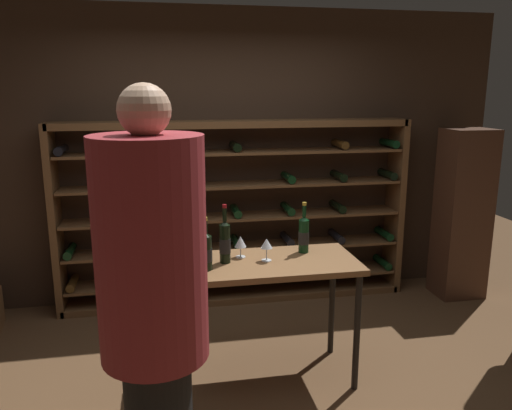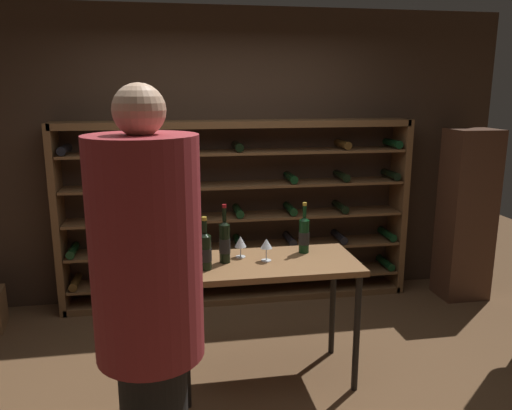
{
  "view_description": "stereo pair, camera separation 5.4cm",
  "coord_description": "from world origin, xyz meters",
  "px_view_note": "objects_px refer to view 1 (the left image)",
  "views": [
    {
      "loc": [
        -0.56,
        -2.97,
        1.98
      ],
      "look_at": [
        0.06,
        0.25,
        1.23
      ],
      "focal_mm": 35.23,
      "sensor_mm": 36.0,
      "label": 1
    },
    {
      "loc": [
        -0.5,
        -2.98,
        1.98
      ],
      "look_at": [
        0.06,
        0.25,
        1.23
      ],
      "focal_mm": 35.23,
      "sensor_mm": 36.0,
      "label": 2
    }
  ],
  "objects_px": {
    "display_cabinet": "(463,214)",
    "wine_bottle_red_label": "(304,234)",
    "wine_rack": "(237,215)",
    "wine_bottle_green_slim": "(225,242)",
    "person_guest_plum_blouse": "(154,302)",
    "wine_bottle_amber_reserve": "(205,251)",
    "wine_glass_stemmed_left": "(267,244)",
    "wine_glass_stemmed_center": "(240,242)",
    "tasting_table": "(267,275)"
  },
  "relations": [
    {
      "from": "wine_rack",
      "to": "wine_glass_stemmed_left",
      "type": "relative_size",
      "value": 21.18
    },
    {
      "from": "wine_bottle_red_label",
      "to": "wine_glass_stemmed_left",
      "type": "xyz_separation_m",
      "value": [
        -0.29,
        -0.13,
        -0.02
      ]
    },
    {
      "from": "tasting_table",
      "to": "wine_bottle_amber_reserve",
      "type": "relative_size",
      "value": 3.53
    },
    {
      "from": "wine_bottle_red_label",
      "to": "wine_bottle_green_slim",
      "type": "relative_size",
      "value": 0.91
    },
    {
      "from": "display_cabinet",
      "to": "wine_bottle_red_label",
      "type": "relative_size",
      "value": 4.52
    },
    {
      "from": "wine_rack",
      "to": "wine_bottle_green_slim",
      "type": "height_order",
      "value": "wine_rack"
    },
    {
      "from": "wine_bottle_red_label",
      "to": "display_cabinet",
      "type": "bearing_deg",
      "value": 27.35
    },
    {
      "from": "display_cabinet",
      "to": "wine_bottle_green_slim",
      "type": "bearing_deg",
      "value": -156.17
    },
    {
      "from": "tasting_table",
      "to": "person_guest_plum_blouse",
      "type": "relative_size",
      "value": 0.61
    },
    {
      "from": "wine_bottle_amber_reserve",
      "to": "tasting_table",
      "type": "bearing_deg",
      "value": 11.75
    },
    {
      "from": "person_guest_plum_blouse",
      "to": "wine_bottle_amber_reserve",
      "type": "bearing_deg",
      "value": 79.8
    },
    {
      "from": "wine_rack",
      "to": "wine_glass_stemmed_left",
      "type": "height_order",
      "value": "wine_rack"
    },
    {
      "from": "wine_rack",
      "to": "tasting_table",
      "type": "height_order",
      "value": "wine_rack"
    },
    {
      "from": "wine_glass_stemmed_center",
      "to": "tasting_table",
      "type": "bearing_deg",
      "value": -34.5
    },
    {
      "from": "person_guest_plum_blouse",
      "to": "wine_bottle_red_label",
      "type": "bearing_deg",
      "value": 57.33
    },
    {
      "from": "wine_bottle_green_slim",
      "to": "wine_glass_stemmed_center",
      "type": "bearing_deg",
      "value": 36.18
    },
    {
      "from": "wine_rack",
      "to": "person_guest_plum_blouse",
      "type": "distance_m",
      "value": 2.62
    },
    {
      "from": "person_guest_plum_blouse",
      "to": "wine_rack",
      "type": "bearing_deg",
      "value": 80.3
    },
    {
      "from": "display_cabinet",
      "to": "wine_bottle_amber_reserve",
      "type": "xyz_separation_m",
      "value": [
        -2.58,
        -1.19,
        0.17
      ]
    },
    {
      "from": "wine_rack",
      "to": "wine_bottle_green_slim",
      "type": "bearing_deg",
      "value": -101.83
    },
    {
      "from": "display_cabinet",
      "to": "wine_glass_stemmed_center",
      "type": "height_order",
      "value": "display_cabinet"
    },
    {
      "from": "wine_rack",
      "to": "wine_bottle_red_label",
      "type": "relative_size",
      "value": 9.05
    },
    {
      "from": "tasting_table",
      "to": "wine_bottle_red_label",
      "type": "distance_m",
      "value": 0.4
    },
    {
      "from": "tasting_table",
      "to": "wine_bottle_red_label",
      "type": "relative_size",
      "value": 3.38
    },
    {
      "from": "tasting_table",
      "to": "wine_glass_stemmed_left",
      "type": "xyz_separation_m",
      "value": [
        -0.0,
        0.01,
        0.21
      ]
    },
    {
      "from": "wine_bottle_red_label",
      "to": "wine_bottle_amber_reserve",
      "type": "relative_size",
      "value": 1.04
    },
    {
      "from": "person_guest_plum_blouse",
      "to": "wine_glass_stemmed_left",
      "type": "distance_m",
      "value": 1.33
    },
    {
      "from": "display_cabinet",
      "to": "wine_bottle_red_label",
      "type": "height_order",
      "value": "display_cabinet"
    },
    {
      "from": "wine_rack",
      "to": "wine_bottle_amber_reserve",
      "type": "xyz_separation_m",
      "value": [
        -0.43,
        -1.48,
        0.15
      ]
    },
    {
      "from": "wine_rack",
      "to": "wine_glass_stemmed_center",
      "type": "distance_m",
      "value": 1.3
    },
    {
      "from": "tasting_table",
      "to": "wine_bottle_amber_reserve",
      "type": "height_order",
      "value": "wine_bottle_amber_reserve"
    },
    {
      "from": "wine_bottle_red_label",
      "to": "wine_glass_stemmed_left",
      "type": "height_order",
      "value": "wine_bottle_red_label"
    },
    {
      "from": "display_cabinet",
      "to": "wine_rack",
      "type": "bearing_deg",
      "value": 172.18
    },
    {
      "from": "wine_bottle_amber_reserve",
      "to": "wine_bottle_green_slim",
      "type": "bearing_deg",
      "value": 38.98
    },
    {
      "from": "wine_glass_stemmed_left",
      "to": "wine_glass_stemmed_center",
      "type": "height_order",
      "value": "wine_glass_stemmed_left"
    },
    {
      "from": "wine_bottle_green_slim",
      "to": "wine_glass_stemmed_left",
      "type": "xyz_separation_m",
      "value": [
        0.28,
        -0.02,
        -0.03
      ]
    },
    {
      "from": "wine_glass_stemmed_center",
      "to": "person_guest_plum_blouse",
      "type": "bearing_deg",
      "value": -114.89
    },
    {
      "from": "wine_bottle_red_label",
      "to": "wine_bottle_amber_reserve",
      "type": "xyz_separation_m",
      "value": [
        -0.71,
        -0.22,
        -0.01
      ]
    },
    {
      "from": "wine_bottle_red_label",
      "to": "wine_glass_stemmed_center",
      "type": "bearing_deg",
      "value": -176.77
    },
    {
      "from": "tasting_table",
      "to": "wine_bottle_amber_reserve",
      "type": "distance_m",
      "value": 0.48
    },
    {
      "from": "wine_bottle_green_slim",
      "to": "wine_rack",
      "type": "bearing_deg",
      "value": 78.17
    },
    {
      "from": "person_guest_plum_blouse",
      "to": "wine_glass_stemmed_left",
      "type": "height_order",
      "value": "person_guest_plum_blouse"
    },
    {
      "from": "wine_bottle_amber_reserve",
      "to": "wine_glass_stemmed_center",
      "type": "distance_m",
      "value": 0.32
    },
    {
      "from": "display_cabinet",
      "to": "wine_glass_stemmed_left",
      "type": "relative_size",
      "value": 10.59
    },
    {
      "from": "tasting_table",
      "to": "wine_bottle_red_label",
      "type": "bearing_deg",
      "value": 25.1
    },
    {
      "from": "wine_bottle_red_label",
      "to": "wine_glass_stemmed_left",
      "type": "relative_size",
      "value": 2.34
    },
    {
      "from": "wine_rack",
      "to": "wine_glass_stemmed_center",
      "type": "bearing_deg",
      "value": -97.53
    },
    {
      "from": "person_guest_plum_blouse",
      "to": "wine_glass_stemmed_center",
      "type": "distance_m",
      "value": 1.35
    },
    {
      "from": "display_cabinet",
      "to": "wine_bottle_red_label",
      "type": "distance_m",
      "value": 2.11
    },
    {
      "from": "tasting_table",
      "to": "wine_bottle_red_label",
      "type": "height_order",
      "value": "wine_bottle_red_label"
    }
  ]
}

